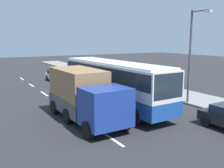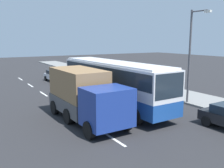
{
  "view_description": "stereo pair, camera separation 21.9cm",
  "coord_description": "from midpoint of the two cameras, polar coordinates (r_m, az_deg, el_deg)",
  "views": [
    {
      "loc": [
        17.81,
        -8.41,
        5.14
      ],
      "look_at": [
        1.3,
        1.28,
        1.73
      ],
      "focal_mm": 40.18,
      "sensor_mm": 36.0,
      "label": 1
    },
    {
      "loc": [
        17.7,
        -8.6,
        5.14
      ],
      "look_at": [
        1.3,
        1.28,
        1.73
      ],
      "focal_mm": 40.18,
      "sensor_mm": 36.0,
      "label": 2
    }
  ],
  "objects": [
    {
      "name": "ground_plane",
      "position": [
        20.35,
        -4.68,
        -4.56
      ],
      "size": [
        120.0,
        120.0,
        0.0
      ],
      "primitive_type": "plane",
      "color": "#28282B"
    },
    {
      "name": "sidewalk_curb",
      "position": [
        25.15,
        13.18,
        -1.78
      ],
      "size": [
        80.0,
        4.0,
        0.15
      ],
      "primitive_type": "cube",
      "color": "gray",
      "rests_on": "ground_plane"
    },
    {
      "name": "lane_centreline",
      "position": [
        21.44,
        -12.21,
        -3.99
      ],
      "size": [
        31.86,
        0.16,
        0.01
      ],
      "color": "white",
      "rests_on": "ground_plane"
    },
    {
      "name": "coach_bus",
      "position": [
        19.05,
        0.46,
        1.12
      ],
      "size": [
        11.9,
        2.95,
        3.49
      ],
      "rotation": [
        0.0,
        0.0,
        0.03
      ],
      "color": "#1E4C9E",
      "rests_on": "ground_plane"
    },
    {
      "name": "cargo_truck",
      "position": [
        15.91,
        -5.91,
        -2.41
      ],
      "size": [
        7.1,
        2.79,
        3.23
      ],
      "rotation": [
        0.0,
        0.0,
        0.02
      ],
      "color": "navy",
      "rests_on": "ground_plane"
    },
    {
      "name": "car_silver_hatch",
      "position": [
        31.62,
        -12.0,
        1.89
      ],
      "size": [
        4.35,
        2.24,
        1.37
      ],
      "rotation": [
        0.0,
        0.0,
        0.08
      ],
      "color": "silver",
      "rests_on": "ground_plane"
    },
    {
      "name": "car_red_compact",
      "position": [
        30.59,
        -3.7,
        1.88
      ],
      "size": [
        4.81,
        2.4,
        1.44
      ],
      "rotation": [
        0.0,
        0.0,
        0.11
      ],
      "color": "#B21919",
      "rests_on": "ground_plane"
    },
    {
      "name": "pedestrian_near_curb",
      "position": [
        24.69,
        13.23,
        0.54
      ],
      "size": [
        0.32,
        0.32,
        1.73
      ],
      "rotation": [
        0.0,
        0.0,
        1.3
      ],
      "color": "brown",
      "rests_on": "sidewalk_curb"
    },
    {
      "name": "pedestrian_at_crossing",
      "position": [
        23.05,
        12.63,
        -0.43
      ],
      "size": [
        0.32,
        0.32,
        1.53
      ],
      "rotation": [
        0.0,
        0.0,
        2.35
      ],
      "color": "black",
      "rests_on": "sidewalk_curb"
    },
    {
      "name": "street_lamp",
      "position": [
        20.47,
        18.02,
        7.21
      ],
      "size": [
        1.79,
        0.24,
        7.21
      ],
      "color": "#47474C",
      "rests_on": "sidewalk_curb"
    }
  ]
}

